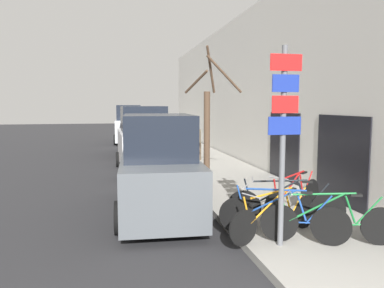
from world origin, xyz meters
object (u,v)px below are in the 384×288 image
at_px(signpost, 283,134).
at_px(parked_car_3, 129,126).
at_px(parked_car_0, 158,169).
at_px(pedestrian_near, 197,140).
at_px(bicycle_0, 329,221).
at_px(street_tree, 208,126).
at_px(bicycle_3, 285,206).
at_px(parked_car_2, 137,134).
at_px(bicycle_4, 294,198).
at_px(parked_car_1, 143,143).
at_px(bicycle_2, 276,216).
at_px(bicycle_1, 282,218).

distance_m(signpost, parked_car_3, 20.12).
relative_size(parked_car_0, pedestrian_near, 2.97).
bearing_deg(bicycle_0, street_tree, 28.33).
bearing_deg(signpost, street_tree, 90.64).
xyz_separation_m(bicycle_3, street_tree, (-0.61, 4.02, 1.39)).
height_order(parked_car_0, parked_car_2, parked_car_0).
xyz_separation_m(bicycle_4, parked_car_1, (-2.75, 6.99, 0.58)).
distance_m(bicycle_2, street_tree, 4.79).
relative_size(bicycle_4, pedestrian_near, 1.25).
bearing_deg(parked_car_2, pedestrian_near, -56.78).
distance_m(bicycle_0, bicycle_1, 0.81).
distance_m(bicycle_2, pedestrian_near, 9.68).
height_order(bicycle_0, bicycle_3, bicycle_3).
relative_size(parked_car_2, parked_car_3, 0.98).
xyz_separation_m(bicycle_0, street_tree, (-0.93, 5.09, 1.40)).
relative_size(pedestrian_near, street_tree, 0.38).
bearing_deg(signpost, parked_car_0, 121.73).
bearing_deg(bicycle_3, bicycle_4, -22.05).
bearing_deg(parked_car_3, signpost, -82.77).
bearing_deg(bicycle_4, parked_car_0, 28.01).
height_order(bicycle_4, parked_car_0, parked_car_0).
height_order(bicycle_2, parked_car_0, parked_car_0).
bearing_deg(bicycle_0, bicycle_3, 34.52).
height_order(bicycle_3, bicycle_4, bicycle_4).
distance_m(bicycle_0, bicycle_3, 1.12).
height_order(signpost, bicycle_4, signpost).
relative_size(bicycle_1, pedestrian_near, 1.26).
bearing_deg(bicycle_1, street_tree, 35.50).
bearing_deg(pedestrian_near, signpost, 68.91).
xyz_separation_m(bicycle_3, parked_car_1, (-2.31, 7.50, 0.58)).
distance_m(bicycle_0, parked_car_2, 14.22).
height_order(bicycle_2, parked_car_1, parked_car_1).
relative_size(bicycle_2, bicycle_3, 0.94).
xyz_separation_m(bicycle_2, bicycle_3, (0.45, 0.55, 0.03)).
relative_size(signpost, bicycle_4, 1.73).
bearing_deg(parked_car_2, parked_car_0, -89.50).
relative_size(parked_car_1, street_tree, 1.11).
bearing_deg(bicycle_0, bicycle_1, 82.74).
bearing_deg(parked_car_3, pedestrian_near, -73.48).
distance_m(bicycle_4, parked_car_2, 12.70).
bearing_deg(pedestrian_near, parked_car_1, 15.82).
distance_m(bicycle_2, bicycle_4, 1.38).
bearing_deg(bicycle_3, signpost, 169.53).
bearing_deg(bicycle_2, street_tree, -21.34).
bearing_deg(parked_car_3, bicycle_1, -82.31).
relative_size(parked_car_1, parked_car_2, 1.01).
relative_size(bicycle_3, parked_car_3, 0.48).
xyz_separation_m(bicycle_0, parked_car_3, (-2.72, 20.10, 0.61)).
relative_size(bicycle_3, street_tree, 0.54).
bearing_deg(signpost, bicycle_4, 56.17).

